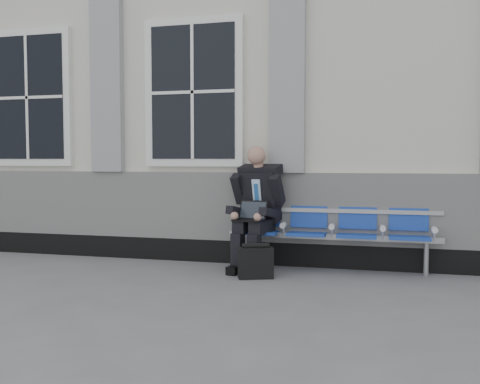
# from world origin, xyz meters

# --- Properties ---
(ground) EXTENTS (70.00, 70.00, 0.00)m
(ground) POSITION_xyz_m (0.00, 0.00, 0.00)
(ground) COLOR slate
(ground) RESTS_ON ground
(station_building) EXTENTS (14.40, 4.40, 4.49)m
(station_building) POSITION_xyz_m (-0.02, 3.47, 2.22)
(station_building) COLOR beige
(station_building) RESTS_ON ground
(bench) EXTENTS (2.60, 0.47, 0.91)m
(bench) POSITION_xyz_m (2.19, 1.32, 0.55)
(bench) COLOR #9EA0A3
(bench) RESTS_ON ground
(businessman) EXTENTS (0.68, 0.91, 1.53)m
(businessman) POSITION_xyz_m (1.27, 1.18, 0.82)
(businessman) COLOR black
(businessman) RESTS_ON ground
(briefcase) EXTENTS (0.43, 0.30, 0.41)m
(briefcase) POSITION_xyz_m (1.38, 0.65, 0.19)
(briefcase) COLOR black
(briefcase) RESTS_ON ground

